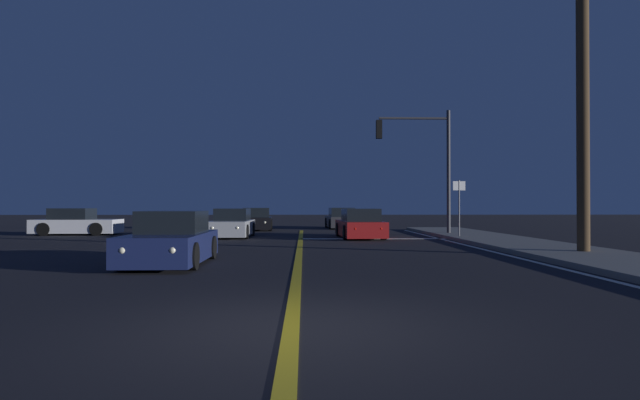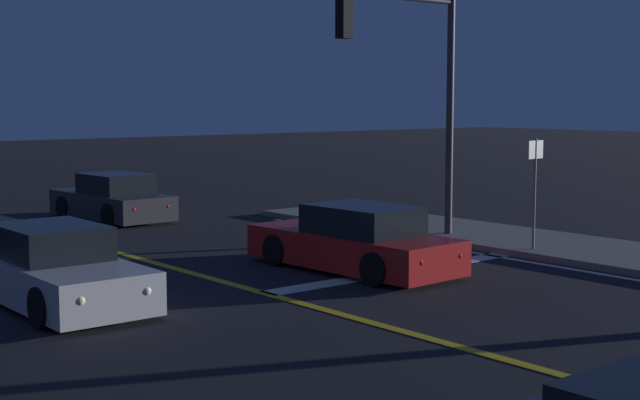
{
  "view_description": "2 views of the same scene",
  "coord_description": "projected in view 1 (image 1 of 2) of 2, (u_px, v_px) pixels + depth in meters",
  "views": [
    {
      "loc": [
        0.15,
        -6.46,
        1.48
      ],
      "look_at": [
        0.81,
        15.63,
        1.71
      ],
      "focal_mm": 30.04,
      "sensor_mm": 36.0,
      "label": 1
    },
    {
      "loc": [
        -9.39,
        4.34,
        3.43
      ],
      "look_at": [
        -1.25,
        14.2,
        2.02
      ],
      "focal_mm": 51.25,
      "sensor_mm": 36.0,
      "label": 2
    }
  ],
  "objects": [
    {
      "name": "ground_plane",
      "position": [
        291.0,
        328.0,
        6.44
      ],
      "size": [
        160.0,
        160.0,
        0.0
      ],
      "primitive_type": "plane",
      "color": "black"
    },
    {
      "name": "sidewalk_right",
      "position": [
        567.0,
        252.0,
        16.02
      ],
      "size": [
        3.2,
        33.64,
        0.15
      ],
      "primitive_type": "cube",
      "color": "slate",
      "rests_on": "ground"
    },
    {
      "name": "lane_line_center",
      "position": [
        299.0,
        255.0,
        15.78
      ],
      "size": [
        0.2,
        31.78,
        0.01
      ],
      "primitive_type": "cube",
      "color": "gold",
      "rests_on": "ground"
    },
    {
      "name": "lane_line_edge_right",
      "position": [
        506.0,
        255.0,
        15.96
      ],
      "size": [
        0.16,
        31.78,
        0.01
      ],
      "primitive_type": "cube",
      "color": "silver",
      "rests_on": "ground"
    },
    {
      "name": "stop_bar",
      "position": [
        373.0,
        239.0,
        23.71
      ],
      "size": [
        6.43,
        0.5,
        0.01
      ],
      "primitive_type": "cube",
      "color": "silver",
      "rests_on": "ground"
    },
    {
      "name": "car_lead_oncoming_black",
      "position": [
        256.0,
        220.0,
        32.49
      ],
      "size": [
        2.07,
        4.24,
        1.34
      ],
      "rotation": [
        0.0,
        0.0,
        3.19
      ],
      "color": "black",
      "rests_on": "ground"
    },
    {
      "name": "car_parked_curb_white",
      "position": [
        76.0,
        223.0,
        27.04
      ],
      "size": [
        4.16,
        1.96,
        1.34
      ],
      "rotation": [
        0.0,
        0.0,
        -1.56
      ],
      "color": "silver",
      "rests_on": "ground"
    },
    {
      "name": "car_distant_tail_red",
      "position": [
        360.0,
        225.0,
        24.39
      ],
      "size": [
        2.02,
        4.74,
        1.34
      ],
      "rotation": [
        0.0,
        0.0,
        0.05
      ],
      "color": "maroon",
      "rests_on": "ground"
    },
    {
      "name": "car_following_oncoming_charcoal",
      "position": [
        341.0,
        219.0,
        34.64
      ],
      "size": [
        1.99,
        4.36,
        1.34
      ],
      "rotation": [
        0.0,
        0.0,
        0.05
      ],
      "color": "#2D2D33",
      "rests_on": "ground"
    },
    {
      "name": "car_far_approaching_silver",
      "position": [
        232.0,
        225.0,
        25.06
      ],
      "size": [
        1.87,
        4.27,
        1.34
      ],
      "rotation": [
        0.0,
        0.0,
        3.13
      ],
      "color": "#B2B5BA",
      "rests_on": "ground"
    },
    {
      "name": "car_mid_block_navy",
      "position": [
        171.0,
        241.0,
        13.53
      ],
      "size": [
        1.84,
        4.22,
        1.34
      ],
      "rotation": [
        0.0,
        0.0,
        3.15
      ],
      "color": "navy",
      "rests_on": "ground"
    },
    {
      "name": "traffic_signal_near_right",
      "position": [
        423.0,
        153.0,
        26.14
      ],
      "size": [
        3.65,
        0.28,
        6.15
      ],
      "rotation": [
        0.0,
        0.0,
        3.14
      ],
      "color": "#38383D",
      "rests_on": "ground"
    },
    {
      "name": "utility_pole_right",
      "position": [
        583.0,
        61.0,
        15.68
      ],
      "size": [
        1.93,
        0.36,
        11.11
      ],
      "color": "#4C3823",
      "rests_on": "ground"
    },
    {
      "name": "street_sign_corner",
      "position": [
        459.0,
        200.0,
        23.34
      ],
      "size": [
        0.56,
        0.08,
        2.59
      ],
      "color": "slate",
      "rests_on": "ground"
    }
  ]
}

